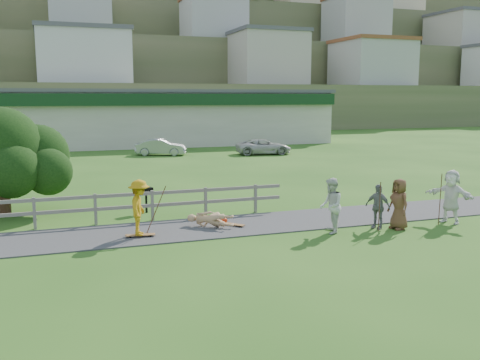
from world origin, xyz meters
The scene contains 21 objects.
ground centered at (0.00, 0.00, 0.00)m, with size 260.00×260.00×0.00m, color #295919.
path centered at (0.00, 1.50, 0.02)m, with size 34.00×3.00×0.04m, color #3D3D40.
fence centered at (-4.62, 3.30, 0.72)m, with size 15.05×0.10×1.10m.
strip_mall centered at (4.00, 34.94, 2.58)m, with size 32.50×10.75×5.10m.
hillside centered at (0.00, 91.31, 14.41)m, with size 220.00×67.00×47.50m.
skater_rider centered at (-2.81, 0.98, 0.89)m, with size 1.15×0.66×1.78m, color #C08912.
skater_fallen centered at (-0.34, 1.50, 0.30)m, with size 1.63×0.39×0.59m, color tan.
spectator_a centered at (3.21, -0.46, 0.92)m, with size 0.89×0.69×1.83m, color silver.
spectator_b centered at (5.01, -0.44, 0.76)m, with size 0.90×0.37×1.53m, color gray.
spectator_c centered at (5.64, -0.74, 0.86)m, with size 0.85×0.55×1.73m, color brown.
spectator_d centered at (7.92, -0.60, 0.96)m, with size 1.77×0.56×1.91m, color white.
car_silver centered at (2.46, 24.78, 0.63)m, with size 1.32×3.80×1.25m, color #95989C.
car_white centered at (10.12, 22.76, 0.59)m, with size 1.97×4.28×1.19m, color #BAB9B6.
tree centered at (-7.15, 6.13, 1.82)m, with size 4.93×4.93×3.63m, color black, non-canonical shape.
bbq centered at (-1.99, 4.68, 0.49)m, with size 0.45×0.35×0.98m, color black, non-canonical shape.
longboard_rider centered at (-2.81, 0.98, 0.05)m, with size 0.94×0.23×0.10m, color brown, non-canonical shape.
longboard_fallen centered at (0.46, 1.40, 0.05)m, with size 0.84×0.21×0.09m, color brown, non-canonical shape.
helmet centered at (0.26, 1.85, 0.13)m, with size 0.25×0.25×0.25m, color #B5290B.
pole_rider centered at (-2.21, 1.38, 0.85)m, with size 0.03×0.03×1.71m, color #523021.
pole_spec_left centered at (4.86, -0.77, 0.83)m, with size 0.03×0.03×1.67m, color #523021.
pole_spec_right centered at (7.37, -0.70, 0.91)m, with size 0.03×0.03×1.81m, color #523021.
Camera 1 is at (-5.27, -15.66, 4.46)m, focal length 40.00 mm.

